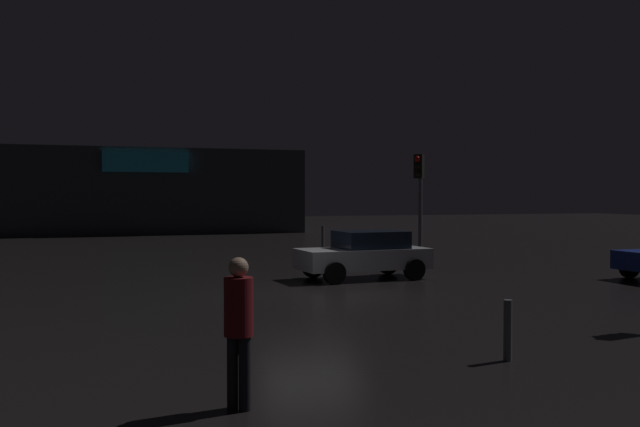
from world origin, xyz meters
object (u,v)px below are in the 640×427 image
object	(u,v)px
store_building	(141,192)
traffic_signal_opposite	(419,185)
car_near	(365,254)
pedestrian	(239,321)

from	to	relation	value
store_building	traffic_signal_opposite	distance (m)	26.94
traffic_signal_opposite	car_near	bearing A→B (deg)	-135.70
pedestrian	store_building	bearing A→B (deg)	87.69
store_building	pedestrian	world-z (taller)	store_building
store_building	car_near	world-z (taller)	store_building
traffic_signal_opposite	pedestrian	bearing A→B (deg)	-123.50
store_building	pedestrian	distance (m)	40.24
store_building	pedestrian	xyz separation A→B (m)	(-1.62, -40.18, -1.68)
car_near	pedestrian	xyz separation A→B (m)	(-6.07, -11.04, 0.30)
traffic_signal_opposite	pedestrian	xyz separation A→B (m)	(-9.55, -14.43, -1.82)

